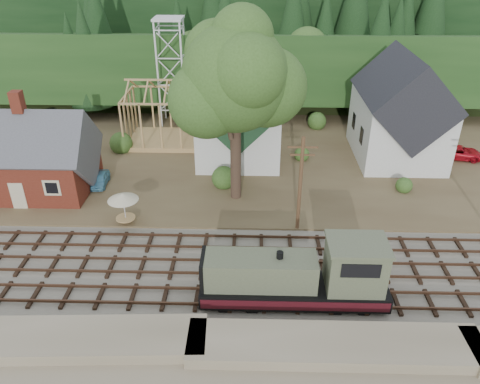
{
  "coord_description": "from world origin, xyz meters",
  "views": [
    {
      "loc": [
        3.38,
        -25.58,
        20.74
      ],
      "look_at": [
        2.48,
        6.0,
        3.0
      ],
      "focal_mm": 35.0,
      "sensor_mm": 36.0,
      "label": 1
    }
  ],
  "objects_px": {
    "locomotive": "(301,278)",
    "patio_set": "(123,198)",
    "car_green": "(6,168)",
    "car_red": "(459,152)",
    "car_blue": "(100,179)"
  },
  "relations": [
    {
      "from": "car_blue",
      "to": "car_green",
      "type": "distance_m",
      "value": 9.82
    },
    {
      "from": "car_blue",
      "to": "car_red",
      "type": "height_order",
      "value": "car_red"
    },
    {
      "from": "car_green",
      "to": "car_red",
      "type": "height_order",
      "value": "car_red"
    },
    {
      "from": "patio_set",
      "to": "car_red",
      "type": "bearing_deg",
      "value": 22.8
    },
    {
      "from": "car_red",
      "to": "patio_set",
      "type": "relative_size",
      "value": 1.75
    },
    {
      "from": "car_red",
      "to": "car_blue",
      "type": "bearing_deg",
      "value": 111.88
    },
    {
      "from": "locomotive",
      "to": "car_green",
      "type": "relative_size",
      "value": 3.13
    },
    {
      "from": "car_blue",
      "to": "patio_set",
      "type": "distance_m",
      "value": 7.62
    },
    {
      "from": "locomotive",
      "to": "car_green",
      "type": "distance_m",
      "value": 31.5
    },
    {
      "from": "locomotive",
      "to": "car_red",
      "type": "xyz_separation_m",
      "value": [
        17.96,
        21.57,
        -1.09
      ]
    },
    {
      "from": "locomotive",
      "to": "patio_set",
      "type": "height_order",
      "value": "locomotive"
    },
    {
      "from": "car_blue",
      "to": "patio_set",
      "type": "xyz_separation_m",
      "value": [
        3.89,
        -6.32,
        1.72
      ]
    },
    {
      "from": "car_blue",
      "to": "locomotive",
      "type": "bearing_deg",
      "value": -43.91
    },
    {
      "from": "car_blue",
      "to": "car_green",
      "type": "relative_size",
      "value": 0.89
    },
    {
      "from": "patio_set",
      "to": "car_green",
      "type": "bearing_deg",
      "value": 148.5
    }
  ]
}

